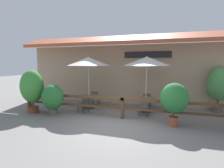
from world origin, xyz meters
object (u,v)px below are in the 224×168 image
Objects in this scene: dining_table_middle at (146,101)px; potted_plant_broad_leaf at (53,98)px; patio_umbrella_near at (88,61)px; dining_table_near at (89,98)px; potted_plant_entrance_palm at (32,87)px; potted_plant_corner_fern at (219,84)px; patio_umbrella_middle at (147,61)px; chair_near_wallside at (95,97)px; chair_near_streetside at (84,103)px; potted_plant_tall_tropical at (174,99)px; chair_middle_streetside at (143,106)px; chair_middle_wallside at (147,100)px.

dining_table_middle is 4.64m from potted_plant_broad_leaf.
patio_umbrella_near is 2.02m from dining_table_near.
dining_table_middle is 5.79m from potted_plant_entrance_palm.
potted_plant_corner_fern is (7.75, 2.92, 0.59)m from potted_plant_broad_leaf.
chair_near_wallside is at bearing 168.96° from patio_umbrella_middle.
potted_plant_broad_leaf reaches higher than chair_near_streetside.
potted_plant_broad_leaf reaches higher than chair_near_wallside.
potted_plant_tall_tropical is 0.80× the size of potted_plant_entrance_palm.
chair_near_wallside reaches higher than dining_table_middle.
patio_umbrella_middle is at bearing 24.15° from potted_plant_broad_leaf.
chair_near_streetside is at bearing 18.99° from potted_plant_entrance_palm.
chair_near_streetside is at bearing -83.38° from dining_table_near.
chair_middle_streetside is 1.50m from chair_middle_wallside.
potted_plant_broad_leaf is (-4.22, -1.89, 0.27)m from dining_table_middle.
chair_middle_streetside reaches higher than dining_table_near.
patio_umbrella_near is 3.10m from patio_umbrella_middle.
chair_near_wallside is at bearing 168.96° from dining_table_middle.
chair_middle_wallside is 4.96m from potted_plant_broad_leaf.
dining_table_near is at bearing 159.82° from potted_plant_tall_tropical.
patio_umbrella_near is 1.92× the size of potted_plant_broad_leaf.
dining_table_near is 1.00× the size of dining_table_middle.
patio_umbrella_middle is at bearing 116.57° from dining_table_middle.
patio_umbrella_near is 2.68m from potted_plant_broad_leaf.
patio_umbrella_near is at bearing 35.07° from potted_plant_entrance_palm.
patio_umbrella_near is 3.76m from chair_middle_streetside.
patio_umbrella_middle is 5.89m from potted_plant_entrance_palm.
dining_table_near is 0.49× the size of potted_plant_entrance_palm.
chair_near_wallside is at bearing 86.49° from dining_table_near.
potted_plant_entrance_palm is at bearing -144.93° from patio_umbrella_near.
patio_umbrella_middle is 2.68m from potted_plant_tall_tropical.
chair_near_streetside is 6.91m from potted_plant_corner_fern.
dining_table_near is 0.81m from chair_near_wallside.
patio_umbrella_near reaches higher than potted_plant_entrance_palm.
dining_table_middle is 0.75m from chair_middle_streetside.
potted_plant_corner_fern is (3.56, 1.78, 0.95)m from chair_middle_streetside.
chair_near_wallside is 0.49× the size of potted_plant_tall_tropical.
chair_near_streetside is 2.98m from chair_middle_streetside.
patio_umbrella_middle is at bearing 3.88° from dining_table_near.
potted_plant_entrance_palm is at bearing -161.18° from dining_table_middle.
potted_plant_corner_fern is at bearing 16.29° from dining_table_middle.
potted_plant_corner_fern is (8.96, 2.88, 0.14)m from potted_plant_entrance_palm.
chair_middle_streetside is at bearing -9.96° from patio_umbrella_near.
chair_middle_streetside is at bearing 140.93° from potted_plant_tall_tropical.
potted_plant_tall_tropical is (1.29, -1.82, -1.49)m from patio_umbrella_middle.
potted_plant_entrance_palm is at bearing -161.18° from patio_umbrella_middle.
dining_table_middle is 1.25× the size of chair_middle_streetside.
chair_near_wallside is 3.11m from dining_table_middle.
chair_middle_wallside reaches higher than dining_table_middle.
potted_plant_corner_fern is (3.56, 0.28, 0.95)m from chair_middle_wallside.
patio_umbrella_near reaches higher than chair_near_streetside.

